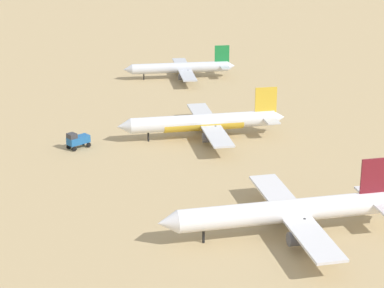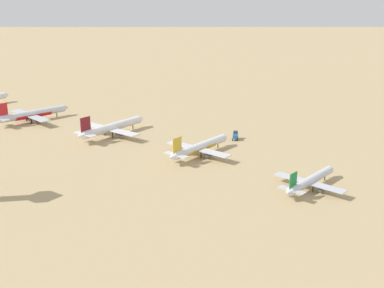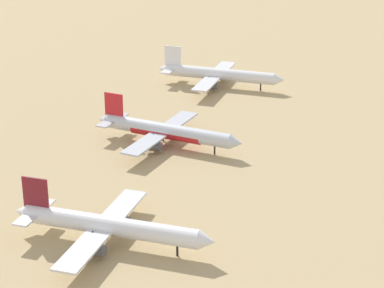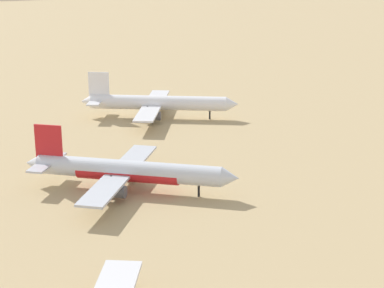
{
  "view_description": "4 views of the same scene",
  "coord_description": "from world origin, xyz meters",
  "px_view_note": "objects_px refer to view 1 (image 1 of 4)",
  "views": [
    {
      "loc": [
        48.83,
        113.24,
        61.57
      ],
      "look_at": [
        10.12,
        -38.83,
        4.93
      ],
      "focal_mm": 72.57,
      "sensor_mm": 36.0,
      "label": 1
    },
    {
      "loc": [
        -162.53,
        -170.73,
        68.81
      ],
      "look_at": [
        -0.67,
        -53.97,
        5.93
      ],
      "focal_mm": 45.18,
      "sensor_mm": 36.0,
      "label": 2
    },
    {
      "loc": [
        55.73,
        -124.99,
        76.03
      ],
      "look_at": [
        5.72,
        47.55,
        3.68
      ],
      "focal_mm": 67.99,
      "sensor_mm": 36.0,
      "label": 3
    },
    {
      "loc": [
        15.29,
        -67.5,
        47.96
      ],
      "look_at": [
        8.84,
        71.6,
        4.42
      ],
      "focal_mm": 60.01,
      "sensor_mm": 36.0,
      "label": 4
    }
  ],
  "objects_px": {
    "parked_jet_2": "(287,212)",
    "service_truck": "(77,140)",
    "parked_jet_0": "(181,68)",
    "parked_jet_1": "(205,122)"
  },
  "relations": [
    {
      "from": "parked_jet_1",
      "to": "service_truck",
      "type": "relative_size",
      "value": 7.14
    },
    {
      "from": "parked_jet_0",
      "to": "parked_jet_1",
      "type": "xyz_separation_m",
      "value": [
        7.46,
        54.48,
        0.57
      ]
    },
    {
      "from": "parked_jet_2",
      "to": "service_truck",
      "type": "relative_size",
      "value": 7.87
    },
    {
      "from": "parked_jet_1",
      "to": "parked_jet_2",
      "type": "distance_m",
      "value": 53.2
    },
    {
      "from": "parked_jet_1",
      "to": "parked_jet_2",
      "type": "xyz_separation_m",
      "value": [
        -0.62,
        53.19,
        0.46
      ]
    },
    {
      "from": "service_truck",
      "to": "parked_jet_2",
      "type": "bearing_deg",
      "value": 119.99
    },
    {
      "from": "parked_jet_1",
      "to": "parked_jet_2",
      "type": "relative_size",
      "value": 0.91
    },
    {
      "from": "service_truck",
      "to": "parked_jet_1",
      "type": "bearing_deg",
      "value": 179.56
    },
    {
      "from": "parked_jet_1",
      "to": "parked_jet_2",
      "type": "height_order",
      "value": "parked_jet_2"
    },
    {
      "from": "parked_jet_2",
      "to": "parked_jet_0",
      "type": "bearing_deg",
      "value": -93.64
    }
  ]
}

